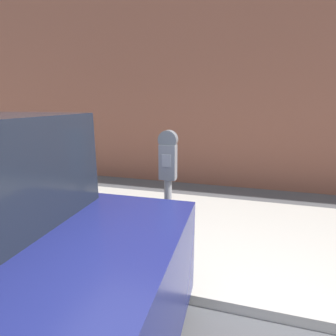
{
  "coord_description": "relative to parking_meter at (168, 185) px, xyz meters",
  "views": [
    {
      "loc": [
        0.3,
        -1.35,
        1.94
      ],
      "look_at": [
        -0.39,
        1.13,
        1.29
      ],
      "focal_mm": 28.0,
      "sensor_mm": 36.0,
      "label": 1
    }
  ],
  "objects": [
    {
      "name": "sidewalk",
      "position": [
        0.39,
        1.07,
        -1.05
      ],
      "size": [
        24.0,
        2.8,
        0.11
      ],
      "color": "#BCB7AD",
      "rests_on": "ground_plane"
    },
    {
      "name": "building_facade",
      "position": [
        0.39,
        3.75,
        2.13
      ],
      "size": [
        24.0,
        0.3,
        6.46
      ],
      "color": "#935642",
      "rests_on": "ground_plane"
    },
    {
      "name": "parking_meter",
      "position": [
        0.0,
        0.0,
        0.0
      ],
      "size": [
        0.19,
        0.12,
        1.56
      ],
      "color": "gray",
      "rests_on": "sidewalk"
    }
  ]
}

